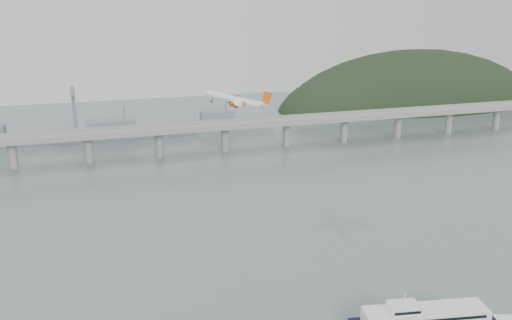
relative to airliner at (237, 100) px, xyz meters
name	(u,v)px	position (x,y,z in m)	size (l,w,h in m)	color
ground	(295,278)	(4.90, -72.12, -63.26)	(900.00, 900.00, 0.00)	slate
bridge	(197,131)	(3.75, 127.88, -45.61)	(800.00, 22.00, 23.90)	gray
headland	(423,119)	(290.08, 259.63, -82.60)	(365.00, 155.00, 156.00)	black
airliner	(237,100)	(0.00, 0.00, 0.00)	(35.72, 32.59, 11.36)	white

